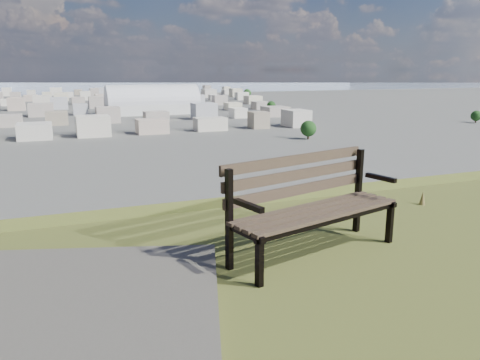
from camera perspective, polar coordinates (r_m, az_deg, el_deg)
name	(u,v)px	position (r m, az deg, el deg)	size (l,w,h in m)	color
park_bench	(310,200)	(4.50, 8.53, -2.41)	(1.86, 1.01, 0.93)	#453928
arena	(153,105)	(299.33, -10.62, 9.00)	(56.12, 24.27, 23.57)	silver
city_blocks	(58,100)	(396.58, -21.28, 9.03)	(395.00, 361.00, 7.00)	beige
city_trees	(13,106)	(322.12, -25.89, 8.07)	(406.52, 387.20, 9.98)	#37281B
bay_water	(55,85)	(901.84, -21.58, 10.67)	(2400.00, 700.00, 0.12)	#97ABC0
far_hills	(29,70)	(1405.61, -24.30, 12.09)	(2050.00, 340.00, 60.00)	#8B97AD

